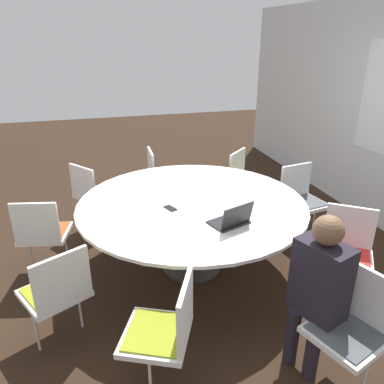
{
  "coord_description": "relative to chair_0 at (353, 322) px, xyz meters",
  "views": [
    {
      "loc": [
        3.18,
        -0.89,
        2.25
      ],
      "look_at": [
        0.0,
        0.0,
        0.85
      ],
      "focal_mm": 35.0,
      "sensor_mm": 36.0,
      "label": 1
    }
  ],
  "objects": [
    {
      "name": "ground_plane",
      "position": [
        -1.62,
        -0.64,
        -0.52
      ],
      "size": [
        16.0,
        16.0,
        0.0
      ],
      "primitive_type": "plane",
      "color": "black"
    },
    {
      "name": "conference_table",
      "position": [
        -1.62,
        -0.64,
        0.15
      ],
      "size": [
        2.21,
        2.21,
        0.75
      ],
      "color": "#333333",
      "rests_on": "ground_plane"
    },
    {
      "name": "chair_0",
      "position": [
        0.0,
        0.0,
        0.0
      ],
      "size": [
        0.55,
        0.54,
        0.86
      ],
      "rotation": [
        0.0,
        0.0,
        3.48
      ],
      "color": "white",
      "rests_on": "ground_plane"
    },
    {
      "name": "chair_1",
      "position": [
        -0.8,
        0.55,
        0.0
      ],
      "size": [
        0.6,
        0.6,
        0.86
      ],
      "rotation": [
        0.0,
        0.0,
        4.06
      ],
      "color": "white",
      "rests_on": "ground_plane"
    },
    {
      "name": "chair_2",
      "position": [
        -1.93,
        0.77,
        0.0
      ],
      "size": [
        0.49,
        0.5,
        0.86
      ],
      "rotation": [
        0.0,
        0.0,
        4.88
      ],
      "color": "white",
      "rests_on": "ground_plane"
    },
    {
      "name": "chair_3",
      "position": [
        -2.65,
        0.37,
        0.0
      ],
      "size": [
        0.61,
        0.61,
        0.86
      ],
      "rotation": [
        0.0,
        0.0,
        5.46
      ],
      "color": "white",
      "rests_on": "ground_plane"
    },
    {
      "name": "chair_4",
      "position": [
        -3.06,
        -0.67,
        0.0
      ],
      "size": [
        0.45,
        0.43,
        0.86
      ],
      "rotation": [
        0.0,
        0.0,
        6.26
      ],
      "color": "white",
      "rests_on": "ground_plane"
    },
    {
      "name": "chair_5",
      "position": [
        -2.73,
        -1.56,
        0.0
      ],
      "size": [
        0.6,
        0.6,
        0.86
      ],
      "rotation": [
        0.0,
        0.0,
        6.93
      ],
      "color": "white",
      "rests_on": "ground_plane"
    },
    {
      "name": "chair_6",
      "position": [
        -1.87,
        -2.06,
        0.0
      ],
      "size": [
        0.5,
        0.52,
        0.86
      ],
      "rotation": [
        0.0,
        0.0,
        7.64
      ],
      "color": "white",
      "rests_on": "ground_plane"
    },
    {
      "name": "chair_7",
      "position": [
        -0.89,
        -1.88,
        0.0
      ],
      "size": [
        0.58,
        0.59,
        0.86
      ],
      "rotation": [
        0.0,
        0.0,
        8.34
      ],
      "color": "white",
      "rests_on": "ground_plane"
    },
    {
      "name": "chair_8",
      "position": [
        -0.29,
        -1.19,
        0.0
      ],
      "size": [
        0.58,
        0.57,
        0.86
      ],
      "rotation": [
        0.0,
        0.0,
        8.99
      ],
      "color": "white",
      "rests_on": "ground_plane"
    },
    {
      "name": "person_0",
      "position": [
        -0.2,
        -0.16,
        0.19
      ],
      "size": [
        0.41,
        0.34,
        1.21
      ],
      "rotation": [
        0.0,
        0.0,
        3.48
      ],
      "color": "#231E28",
      "rests_on": "ground_plane"
    },
    {
      "name": "laptop",
      "position": [
        -1.06,
        -0.44,
        0.29
      ],
      "size": [
        0.34,
        0.38,
        0.21
      ],
      "rotation": [
        0.0,
        0.0,
        -1.23
      ],
      "color": "#232326",
      "rests_on": "conference_table"
    },
    {
      "name": "cell_phone",
      "position": [
        -1.52,
        -0.88,
        0.24
      ],
      "size": [
        0.16,
        0.12,
        0.01
      ],
      "color": "black",
      "rests_on": "conference_table"
    }
  ]
}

